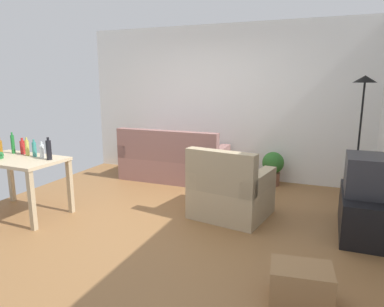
{
  "coord_description": "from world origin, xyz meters",
  "views": [
    {
      "loc": [
        1.84,
        -3.86,
        1.74
      ],
      "look_at": [
        0.1,
        0.5,
        0.75
      ],
      "focal_mm": 32.49,
      "sensor_mm": 36.0,
      "label": 1
    }
  ],
  "objects_px": {
    "potted_plant": "(273,166)",
    "bottle_squat": "(27,148)",
    "bottle_tall": "(34,149)",
    "bottle_clear": "(42,151)",
    "tv_stand": "(361,213)",
    "armchair": "(230,193)",
    "desk": "(18,166)",
    "couch": "(173,163)",
    "storage_box": "(301,284)",
    "bottle_dark": "(49,150)",
    "bottle_green": "(13,144)",
    "torchiere_lamp": "(363,104)",
    "tv": "(365,175)",
    "bottle_red": "(23,147)",
    "bottle_amber": "(0,147)"
  },
  "relations": [
    {
      "from": "potted_plant",
      "to": "bottle_squat",
      "type": "xyz_separation_m",
      "value": [
        -2.88,
        -2.37,
        0.54
      ]
    },
    {
      "from": "bottle_tall",
      "to": "bottle_clear",
      "type": "bearing_deg",
      "value": -11.78
    },
    {
      "from": "tv_stand",
      "to": "armchair",
      "type": "distance_m",
      "value": 1.55
    },
    {
      "from": "desk",
      "to": "bottle_clear",
      "type": "bearing_deg",
      "value": 23.61
    },
    {
      "from": "bottle_squat",
      "to": "bottle_tall",
      "type": "relative_size",
      "value": 1.06
    },
    {
      "from": "couch",
      "to": "tv_stand",
      "type": "bearing_deg",
      "value": 157.59
    },
    {
      "from": "storage_box",
      "to": "bottle_dark",
      "type": "bearing_deg",
      "value": 168.04
    },
    {
      "from": "bottle_tall",
      "to": "armchair",
      "type": "bearing_deg",
      "value": 17.85
    },
    {
      "from": "couch",
      "to": "bottle_tall",
      "type": "distance_m",
      "value": 2.39
    },
    {
      "from": "bottle_squat",
      "to": "bottle_dark",
      "type": "bearing_deg",
      "value": -11.3
    },
    {
      "from": "bottle_squat",
      "to": "bottle_green",
      "type": "bearing_deg",
      "value": 174.06
    },
    {
      "from": "bottle_squat",
      "to": "torchiere_lamp",
      "type": "bearing_deg",
      "value": 26.82
    },
    {
      "from": "tv",
      "to": "bottle_squat",
      "type": "xyz_separation_m",
      "value": [
        -4.12,
        -0.84,
        0.17
      ]
    },
    {
      "from": "armchair",
      "to": "bottle_clear",
      "type": "height_order",
      "value": "bottle_clear"
    },
    {
      "from": "storage_box",
      "to": "bottle_red",
      "type": "bearing_deg",
      "value": 167.81
    },
    {
      "from": "potted_plant",
      "to": "bottle_clear",
      "type": "distance_m",
      "value": 3.57
    },
    {
      "from": "bottle_green",
      "to": "bottle_amber",
      "type": "bearing_deg",
      "value": -153.38
    },
    {
      "from": "couch",
      "to": "bottle_squat",
      "type": "xyz_separation_m",
      "value": [
        -1.17,
        -2.06,
        0.56
      ]
    },
    {
      "from": "bottle_tall",
      "to": "potted_plant",
      "type": "bearing_deg",
      "value": 41.19
    },
    {
      "from": "tv",
      "to": "bottle_clear",
      "type": "bearing_deg",
      "value": 103.24
    },
    {
      "from": "tv",
      "to": "bottle_clear",
      "type": "relative_size",
      "value": 2.78
    },
    {
      "from": "couch",
      "to": "bottle_dark",
      "type": "xyz_separation_m",
      "value": [
        -0.72,
        -2.15,
        0.58
      ]
    },
    {
      "from": "armchair",
      "to": "bottle_red",
      "type": "relative_size",
      "value": 4.64
    },
    {
      "from": "storage_box",
      "to": "bottle_red",
      "type": "xyz_separation_m",
      "value": [
        -3.73,
        0.81,
        0.71
      ]
    },
    {
      "from": "couch",
      "to": "storage_box",
      "type": "xyz_separation_m",
      "value": [
        2.42,
        -2.81,
        -0.16
      ]
    },
    {
      "from": "tv_stand",
      "to": "desk",
      "type": "xyz_separation_m",
      "value": [
        -4.12,
        -1.02,
        0.41
      ]
    },
    {
      "from": "couch",
      "to": "tv_stand",
      "type": "relative_size",
      "value": 1.66
    },
    {
      "from": "bottle_dark",
      "to": "bottle_squat",
      "type": "bearing_deg",
      "value": 168.7
    },
    {
      "from": "desk",
      "to": "bottle_red",
      "type": "relative_size",
      "value": 5.54
    },
    {
      "from": "couch",
      "to": "bottle_squat",
      "type": "height_order",
      "value": "bottle_squat"
    },
    {
      "from": "bottle_amber",
      "to": "bottle_tall",
      "type": "xyz_separation_m",
      "value": [
        0.58,
        0.03,
        0.01
      ]
    },
    {
      "from": "bottle_squat",
      "to": "bottle_dark",
      "type": "xyz_separation_m",
      "value": [
        0.46,
        -0.09,
        0.02
      ]
    },
    {
      "from": "couch",
      "to": "bottle_red",
      "type": "xyz_separation_m",
      "value": [
        -1.31,
        -2.01,
        0.55
      ]
    },
    {
      "from": "tv",
      "to": "torchiere_lamp",
      "type": "distance_m",
      "value": 1.43
    },
    {
      "from": "tv_stand",
      "to": "bottle_clear",
      "type": "relative_size",
      "value": 5.09
    },
    {
      "from": "bottle_red",
      "to": "bottle_clear",
      "type": "xyz_separation_m",
      "value": [
        0.44,
        -0.1,
        -0.0
      ]
    },
    {
      "from": "bottle_clear",
      "to": "tv",
      "type": "bearing_deg",
      "value": 13.24
    },
    {
      "from": "bottle_green",
      "to": "bottle_squat",
      "type": "xyz_separation_m",
      "value": [
        0.29,
        -0.03,
        -0.02
      ]
    },
    {
      "from": "bottle_amber",
      "to": "bottle_green",
      "type": "xyz_separation_m",
      "value": [
        0.15,
        0.08,
        0.04
      ]
    },
    {
      "from": "armchair",
      "to": "bottle_tall",
      "type": "bearing_deg",
      "value": 27.5
    },
    {
      "from": "torchiere_lamp",
      "to": "bottle_green",
      "type": "bearing_deg",
      "value": -155.02
    },
    {
      "from": "tv_stand",
      "to": "bottle_squat",
      "type": "bearing_deg",
      "value": 101.58
    },
    {
      "from": "couch",
      "to": "bottle_red",
      "type": "bearing_deg",
      "value": 56.91
    },
    {
      "from": "bottle_red",
      "to": "bottle_green",
      "type": "bearing_deg",
      "value": -172.58
    },
    {
      "from": "potted_plant",
      "to": "storage_box",
      "type": "relative_size",
      "value": 1.19
    },
    {
      "from": "bottle_dark",
      "to": "torchiere_lamp",
      "type": "bearing_deg",
      "value": 30.71
    },
    {
      "from": "tv_stand",
      "to": "storage_box",
      "type": "distance_m",
      "value": 1.69
    },
    {
      "from": "tv",
      "to": "bottle_tall",
      "type": "height_order",
      "value": "bottle_tall"
    },
    {
      "from": "bottle_dark",
      "to": "bottle_green",
      "type": "bearing_deg",
      "value": 170.74
    },
    {
      "from": "bottle_red",
      "to": "potted_plant",
      "type": "bearing_deg",
      "value": 37.62
    }
  ]
}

